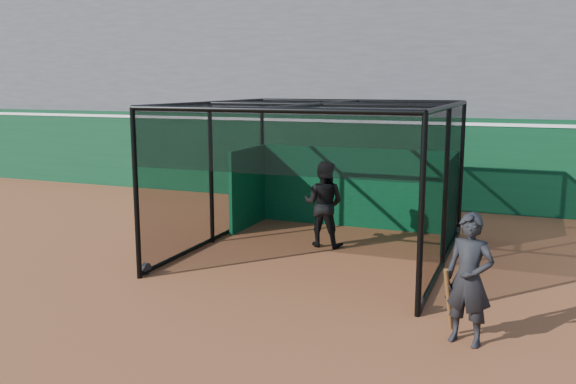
% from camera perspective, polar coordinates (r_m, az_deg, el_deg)
% --- Properties ---
extents(ground, '(120.00, 120.00, 0.00)m').
position_cam_1_polar(ground, '(10.23, -7.77, -9.34)').
color(ground, brown).
rests_on(ground, ground).
extents(outfield_wall, '(50.00, 0.50, 2.50)m').
position_cam_1_polar(outfield_wall, '(17.67, 5.74, 3.20)').
color(outfield_wall, '#09361C').
rests_on(outfield_wall, ground).
extents(grandstand, '(50.00, 7.85, 8.95)m').
position_cam_1_polar(grandstand, '(21.23, 8.76, 12.90)').
color(grandstand, '#4C4C4F').
rests_on(grandstand, ground).
extents(batting_cage, '(4.97, 5.45, 2.99)m').
position_cam_1_polar(batting_cage, '(12.11, 3.01, 1.07)').
color(batting_cage, black).
rests_on(batting_cage, ground).
extents(batter, '(0.88, 0.69, 1.81)m').
position_cam_1_polar(batter, '(12.80, 3.36, -1.11)').
color(batter, black).
rests_on(batter, ground).
extents(on_deck_player, '(0.73, 0.57, 1.76)m').
position_cam_1_polar(on_deck_player, '(8.33, 16.56, -7.86)').
color(on_deck_player, black).
rests_on(on_deck_player, ground).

